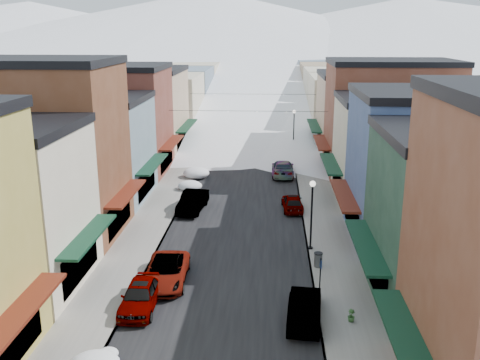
# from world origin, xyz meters

# --- Properties ---
(road) EXTENTS (10.00, 160.00, 0.01)m
(road) POSITION_xyz_m (0.00, 60.00, 0.01)
(road) COLOR black
(road) RESTS_ON ground
(sidewalk_left) EXTENTS (3.20, 160.00, 0.15)m
(sidewalk_left) POSITION_xyz_m (-6.60, 60.00, 0.07)
(sidewalk_left) COLOR gray
(sidewalk_left) RESTS_ON ground
(sidewalk_right) EXTENTS (3.20, 160.00, 0.15)m
(sidewalk_right) POSITION_xyz_m (6.60, 60.00, 0.07)
(sidewalk_right) COLOR gray
(sidewalk_right) RESTS_ON ground
(curb_left) EXTENTS (0.10, 160.00, 0.15)m
(curb_left) POSITION_xyz_m (-5.05, 60.00, 0.07)
(curb_left) COLOR slate
(curb_left) RESTS_ON ground
(curb_right) EXTENTS (0.10, 160.00, 0.15)m
(curb_right) POSITION_xyz_m (5.05, 60.00, 0.07)
(curb_right) COLOR slate
(curb_right) RESTS_ON ground
(bldg_l_brick_near) EXTENTS (12.30, 8.20, 12.50)m
(bldg_l_brick_near) POSITION_xyz_m (-13.69, 20.50, 6.26)
(bldg_l_brick_near) COLOR brown
(bldg_l_brick_near) RESTS_ON ground
(bldg_l_grayblue) EXTENTS (11.30, 9.20, 9.00)m
(bldg_l_grayblue) POSITION_xyz_m (-13.19, 29.00, 4.51)
(bldg_l_grayblue) COLOR gray
(bldg_l_grayblue) RESTS_ON ground
(bldg_l_brick_far) EXTENTS (13.30, 9.20, 11.00)m
(bldg_l_brick_far) POSITION_xyz_m (-14.19, 38.00, 5.51)
(bldg_l_brick_far) COLOR brown
(bldg_l_brick_far) RESTS_ON ground
(bldg_l_tan) EXTENTS (11.30, 11.20, 10.00)m
(bldg_l_tan) POSITION_xyz_m (-13.19, 48.00, 5.01)
(bldg_l_tan) COLOR tan
(bldg_l_tan) RESTS_ON ground
(bldg_r_green) EXTENTS (11.30, 9.20, 9.50)m
(bldg_r_green) POSITION_xyz_m (13.19, 12.00, 4.76)
(bldg_r_green) COLOR #1C3B2B
(bldg_r_green) RESTS_ON ground
(bldg_r_blue) EXTENTS (11.30, 9.20, 10.50)m
(bldg_r_blue) POSITION_xyz_m (13.19, 21.00, 5.26)
(bldg_r_blue) COLOR #374D7E
(bldg_r_blue) RESTS_ON ground
(bldg_r_cream) EXTENTS (12.30, 9.20, 9.00)m
(bldg_r_cream) POSITION_xyz_m (13.69, 30.00, 4.51)
(bldg_r_cream) COLOR beige
(bldg_r_cream) RESTS_ON ground
(bldg_r_brick_far) EXTENTS (13.30, 9.20, 11.50)m
(bldg_r_brick_far) POSITION_xyz_m (14.19, 39.00, 5.76)
(bldg_r_brick_far) COLOR brown
(bldg_r_brick_far) RESTS_ON ground
(bldg_r_tan) EXTENTS (11.30, 11.20, 9.50)m
(bldg_r_tan) POSITION_xyz_m (13.19, 49.00, 4.76)
(bldg_r_tan) COLOR tan
(bldg_r_tan) RESTS_ON ground
(distant_blocks) EXTENTS (34.00, 55.00, 8.00)m
(distant_blocks) POSITION_xyz_m (0.00, 83.00, 4.00)
(distant_blocks) COLOR gray
(distant_blocks) RESTS_ON ground
(mountain_ridge) EXTENTS (670.00, 340.00, 34.00)m
(mountain_ridge) POSITION_xyz_m (-19.47, 277.18, 14.36)
(mountain_ridge) COLOR silver
(mountain_ridge) RESTS_ON ground
(overhead_cables) EXTENTS (16.40, 15.04, 0.04)m
(overhead_cables) POSITION_xyz_m (0.00, 47.50, 6.20)
(overhead_cables) COLOR black
(overhead_cables) RESTS_ON ground
(car_white_suv) EXTENTS (2.60, 5.24, 1.43)m
(car_white_suv) POSITION_xyz_m (-3.50, 13.38, 0.71)
(car_white_suv) COLOR silver
(car_white_suv) RESTS_ON ground
(car_silver_sedan) EXTENTS (1.85, 4.45, 1.51)m
(car_silver_sedan) POSITION_xyz_m (-4.30, 10.35, 0.75)
(car_silver_sedan) COLOR #95969C
(car_silver_sedan) RESTS_ON ground
(car_dark_hatch) EXTENTS (2.20, 5.00, 1.60)m
(car_dark_hatch) POSITION_xyz_m (-3.83, 26.30, 0.80)
(car_dark_hatch) COLOR black
(car_dark_hatch) RESTS_ON ground
(car_silver_wagon) EXTENTS (2.24, 4.70, 1.32)m
(car_silver_wagon) POSITION_xyz_m (-3.50, 51.60, 0.66)
(car_silver_wagon) COLOR #9FA2A7
(car_silver_wagon) RESTS_ON ground
(car_green_sedan) EXTENTS (1.99, 4.68, 1.50)m
(car_green_sedan) POSITION_xyz_m (4.30, 9.55, 0.75)
(car_green_sedan) COLOR black
(car_green_sedan) RESTS_ON ground
(car_gray_suv) EXTENTS (1.85, 4.06, 1.35)m
(car_gray_suv) POSITION_xyz_m (4.30, 26.91, 0.68)
(car_gray_suv) COLOR gray
(car_gray_suv) RESTS_ON ground
(car_black_sedan) EXTENTS (2.22, 5.43, 1.57)m
(car_black_sedan) POSITION_xyz_m (3.70, 37.60, 0.79)
(car_black_sedan) COLOR black
(car_black_sedan) RESTS_ON ground
(car_lane_silver) EXTENTS (1.64, 3.91, 1.32)m
(car_lane_silver) POSITION_xyz_m (-2.17, 54.10, 0.66)
(car_lane_silver) COLOR gray
(car_lane_silver) RESTS_ON ground
(car_lane_white) EXTENTS (2.82, 5.44, 1.47)m
(car_lane_white) POSITION_xyz_m (0.86, 72.34, 0.73)
(car_lane_white) COLOR #BCBCBE
(car_lane_white) RESTS_ON ground
(parking_sign) EXTENTS (0.07, 0.34, 2.51)m
(parking_sign) POSITION_xyz_m (5.20, 11.42, 1.62)
(parking_sign) COLOR black
(parking_sign) RESTS_ON sidewalk_right
(trash_can) EXTENTS (0.54, 0.54, 0.91)m
(trash_can) POSITION_xyz_m (5.49, 15.80, 0.61)
(trash_can) COLOR #535557
(trash_can) RESTS_ON sidewalk_right
(streetlamp_near) EXTENTS (0.39, 0.39, 4.71)m
(streetlamp_near) POSITION_xyz_m (5.21, 18.61, 3.12)
(streetlamp_near) COLOR black
(streetlamp_near) RESTS_ON sidewalk_right
(streetlamp_far) EXTENTS (0.40, 0.40, 4.83)m
(streetlamp_far) POSITION_xyz_m (5.20, 49.55, 3.20)
(streetlamp_far) COLOR black
(streetlamp_far) RESTS_ON sidewalk_right
(planter_far) EXTENTS (0.46, 0.46, 0.64)m
(planter_far) POSITION_xyz_m (6.62, 9.41, 0.47)
(planter_far) COLOR #38652E
(planter_far) RESTS_ON sidewalk_right
(snow_pile_mid) EXTENTS (2.21, 2.56, 0.94)m
(snow_pile_mid) POSITION_xyz_m (-4.88, 31.98, 0.45)
(snow_pile_mid) COLOR white
(snow_pile_mid) RESTS_ON ground
(snow_pile_far) EXTENTS (2.60, 2.80, 1.10)m
(snow_pile_far) POSITION_xyz_m (-4.88, 36.20, 0.53)
(snow_pile_far) COLOR white
(snow_pile_far) RESTS_ON ground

